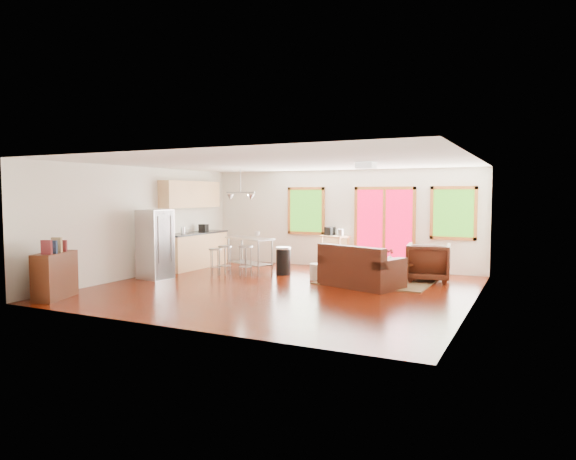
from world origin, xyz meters
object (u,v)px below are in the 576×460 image
at_px(rug, 376,281).
at_px(ottoman, 363,268).
at_px(kitchen_cart, 334,240).
at_px(armchair, 428,260).
at_px(refrigerator, 155,244).
at_px(island, 250,249).
at_px(loveseat, 360,270).
at_px(coffee_table, 391,265).

distance_m(rug, ottoman, 0.89).
bearing_deg(rug, kitchen_cart, 135.02).
bearing_deg(armchair, refrigerator, 14.96).
distance_m(refrigerator, island, 2.33).
bearing_deg(ottoman, loveseat, -74.82).
xyz_separation_m(loveseat, coffee_table, (0.40, 1.02, 0.02)).
relative_size(loveseat, island, 1.28).
bearing_deg(armchair, kitchen_cart, -29.46).
xyz_separation_m(rug, coffee_table, (0.27, 0.25, 0.36)).
height_order(loveseat, ottoman, loveseat).
distance_m(coffee_table, ottoman, 0.93).
relative_size(loveseat, ottoman, 3.43).
xyz_separation_m(loveseat, armchair, (1.17, 1.32, 0.12)).
bearing_deg(loveseat, ottoman, 125.06).
distance_m(ottoman, island, 2.85).
xyz_separation_m(coffee_table, kitchen_cart, (-1.89, 1.37, 0.37)).
height_order(loveseat, coffee_table, loveseat).
distance_m(rug, loveseat, 0.85).
height_order(refrigerator, island, refrigerator).
bearing_deg(armchair, rug, 20.37).
bearing_deg(refrigerator, armchair, 29.32).
xyz_separation_m(armchair, ottoman, (-1.57, 0.15, -0.29)).
height_order(rug, refrigerator, refrigerator).
bearing_deg(kitchen_cart, refrigerator, -131.79).
distance_m(loveseat, kitchen_cart, 2.84).
bearing_deg(refrigerator, coffee_table, 29.51).
distance_m(loveseat, coffee_table, 1.09).
bearing_deg(ottoman, refrigerator, -148.78).
bearing_deg(rug, island, -179.19).
xyz_separation_m(loveseat, island, (-3.12, 0.72, 0.25)).
xyz_separation_m(ottoman, refrigerator, (-4.19, -2.54, 0.62)).
relative_size(ottoman, kitchen_cart, 0.51).
bearing_deg(island, loveseat, -12.97).
xyz_separation_m(coffee_table, armchair, (0.77, 0.30, 0.10)).
distance_m(armchair, ottoman, 1.60).
height_order(ottoman, refrigerator, refrigerator).
distance_m(refrigerator, kitchen_cart, 4.64).
bearing_deg(rug, loveseat, -99.48).
bearing_deg(ottoman, kitchen_cart, 140.01).
bearing_deg(ottoman, coffee_table, -29.56).
distance_m(rug, island, 3.30).
height_order(loveseat, island, loveseat).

